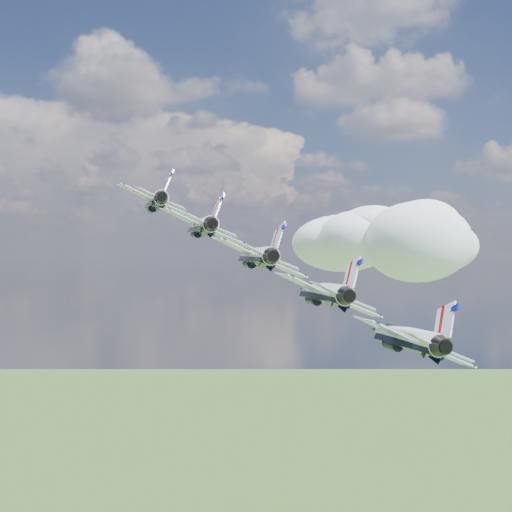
# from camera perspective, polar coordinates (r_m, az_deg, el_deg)

# --- Properties ---
(cloud_far) EXTENTS (70.67, 55.53, 27.76)m
(cloud_far) POSITION_cam_1_polar(r_m,az_deg,el_deg) (300.57, 11.06, 1.57)
(cloud_far) COLOR white
(jet_0) EXTENTS (15.00, 17.85, 8.39)m
(jet_0) POSITION_cam_1_polar(r_m,az_deg,el_deg) (95.92, -8.01, 4.35)
(jet_0) COLOR white
(jet_1) EXTENTS (15.00, 17.85, 8.39)m
(jet_1) POSITION_cam_1_polar(r_m,az_deg,el_deg) (87.37, -4.38, 2.39)
(jet_1) COLOR white
(jet_2) EXTENTS (15.00, 17.85, 8.39)m
(jet_2) POSITION_cam_1_polar(r_m,az_deg,el_deg) (79.38, 0.00, -0.00)
(jet_2) COLOR white
(jet_3) EXTENTS (15.00, 17.85, 8.39)m
(jet_3) POSITION_cam_1_polar(r_m,az_deg,el_deg) (72.11, 5.31, -2.89)
(jet_3) COLOR white
(jet_4) EXTENTS (15.00, 17.85, 8.39)m
(jet_4) POSITION_cam_1_polar(r_m,az_deg,el_deg) (65.82, 11.76, -6.35)
(jet_4) COLOR white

